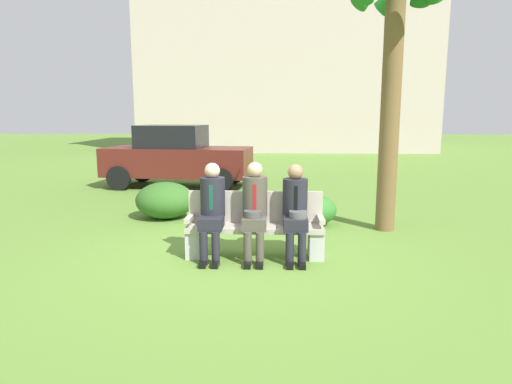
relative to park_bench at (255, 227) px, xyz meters
The scene contains 10 objects.
ground_plane 0.47m from the park_bench, 160.68° to the right, with size 80.00×80.00×0.00m, color olive.
park_bench is the anchor object (origin of this frame).
seated_man_left 0.67m from the park_bench, 167.95° to the right, with size 0.34×0.72×1.31m.
seated_man_middle 0.34m from the park_bench, 90.99° to the right, with size 0.34×0.72×1.33m.
seated_man_right 0.64m from the park_bench, 13.44° to the right, with size 0.34×0.72×1.30m.
palm_tree_tall 4.15m from the park_bench, 34.79° to the left, with size 1.70×1.78×4.99m.
shrub_near_bench 2.90m from the park_bench, 128.58° to the left, with size 1.11×1.02×0.69m, color #336423.
shrub_mid_lawn 2.05m from the park_bench, 62.65° to the left, with size 0.89×0.82×0.56m, color #33752B.
parked_car_near 6.49m from the park_bench, 111.42° to the left, with size 4.05×2.07×1.68m.
building_backdrop 21.53m from the park_bench, 87.39° to the left, with size 16.32×8.49×10.58m.
Camera 1 is at (0.44, -5.99, 1.96)m, focal length 31.48 mm.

